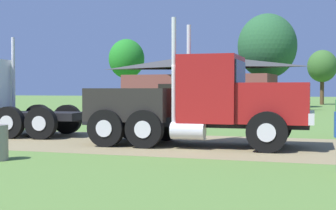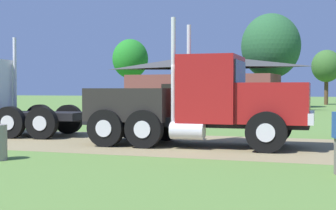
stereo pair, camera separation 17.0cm
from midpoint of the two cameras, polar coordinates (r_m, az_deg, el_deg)
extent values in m
plane|color=#587E37|center=(15.73, 2.75, -4.62)|extent=(200.00, 200.00, 0.00)
cube|color=#867853|center=(15.73, 2.75, -4.61)|extent=(120.00, 6.11, 0.01)
cube|color=black|center=(15.44, 2.72, -1.89)|extent=(7.03, 1.63, 0.28)
cube|color=maroon|center=(15.01, 11.92, 0.25)|extent=(2.09, 2.03, 1.20)
cube|color=silver|center=(14.97, 16.04, -1.39)|extent=(0.19, 2.19, 0.32)
cube|color=maroon|center=(15.27, 4.84, 1.88)|extent=(1.75, 2.31, 2.03)
cube|color=#2D3D4C|center=(15.12, 8.11, 3.41)|extent=(0.07, 1.90, 0.89)
cylinder|color=silver|center=(16.39, 2.13, 3.83)|extent=(0.14, 0.14, 3.15)
cylinder|color=silver|center=(14.64, 0.35, 4.07)|extent=(0.14, 0.14, 3.15)
cylinder|color=silver|center=(14.47, 2.01, -3.01)|extent=(1.01, 0.53, 0.52)
cube|color=black|center=(16.01, -4.21, 0.10)|extent=(2.65, 2.32, 1.03)
cylinder|color=black|center=(16.19, 11.87, -2.42)|extent=(1.16, 0.32, 1.15)
cylinder|color=silver|center=(16.35, 11.92, -2.38)|extent=(0.52, 0.05, 0.52)
cylinder|color=black|center=(13.93, 11.08, -3.11)|extent=(1.16, 0.32, 1.15)
cylinder|color=silver|center=(13.77, 11.02, -3.17)|extent=(0.52, 0.05, 0.52)
cylinder|color=black|center=(17.29, -4.44, -2.12)|extent=(1.16, 0.32, 1.15)
cylinder|color=silver|center=(17.44, -4.25, -2.08)|extent=(0.52, 0.05, 0.52)
cylinder|color=black|center=(15.19, -7.54, -2.68)|extent=(1.16, 0.32, 1.15)
cylinder|color=silver|center=(15.04, -7.79, -2.73)|extent=(0.52, 0.05, 0.52)
cylinder|color=black|center=(16.88, -0.47, -2.21)|extent=(1.16, 0.32, 1.15)
cylinder|color=silver|center=(17.03, -0.31, -2.17)|extent=(0.52, 0.05, 0.52)
cylinder|color=black|center=(14.72, -3.09, -2.81)|extent=(1.16, 0.32, 1.15)
cylinder|color=silver|center=(14.57, -3.31, -2.86)|extent=(0.52, 0.05, 0.52)
cylinder|color=silver|center=(20.65, -17.76, 3.25)|extent=(0.14, 0.14, 3.08)
cylinder|color=black|center=(17.86, -14.81, -2.05)|extent=(1.18, 0.41, 1.15)
cylinder|color=silver|center=(17.71, -15.04, -2.08)|extent=(0.52, 0.09, 0.52)
cylinder|color=black|center=(19.88, -11.86, -1.63)|extent=(1.18, 0.41, 1.15)
cylinder|color=silver|center=(20.03, -11.67, -1.60)|extent=(0.52, 0.09, 0.52)
cylinder|color=black|center=(18.46, -18.27, -1.95)|extent=(1.18, 0.41, 1.15)
cylinder|color=silver|center=(18.32, -18.52, -1.98)|extent=(0.52, 0.09, 0.52)
cylinder|color=black|center=(20.42, -15.07, -1.56)|extent=(1.18, 0.41, 1.15)
cylinder|color=silver|center=(20.57, -14.86, -1.54)|extent=(0.52, 0.09, 0.52)
cube|color=brown|center=(42.99, 3.55, 1.51)|extent=(13.03, 6.05, 3.00)
pyramid|color=#3C3C3C|center=(43.06, 3.56, 5.09)|extent=(13.68, 6.35, 1.18)
cube|color=black|center=(41.14, -0.10, 0.94)|extent=(1.80, 0.18, 2.20)
cylinder|color=#513823|center=(55.17, -4.91, 1.88)|extent=(0.44, 0.44, 3.55)
ellipsoid|color=#217A23|center=(55.27, -4.92, 5.38)|extent=(3.99, 3.99, 4.39)
cylinder|color=#513823|center=(47.57, 11.32, 1.88)|extent=(0.44, 0.44, 3.62)
ellipsoid|color=#275A31|center=(47.74, 11.35, 6.73)|extent=(5.57, 5.57, 6.13)
cylinder|color=#513823|center=(57.80, 17.38, 1.54)|extent=(0.44, 0.44, 3.03)
ellipsoid|color=#376329|center=(57.85, 17.41, 4.34)|extent=(3.29, 3.29, 3.62)
camera|label=1|loc=(0.09, -90.30, -0.01)|focal=52.45mm
camera|label=2|loc=(0.09, 89.70, 0.01)|focal=52.45mm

